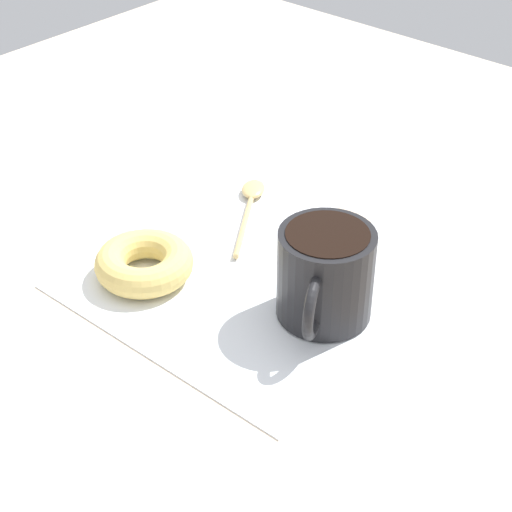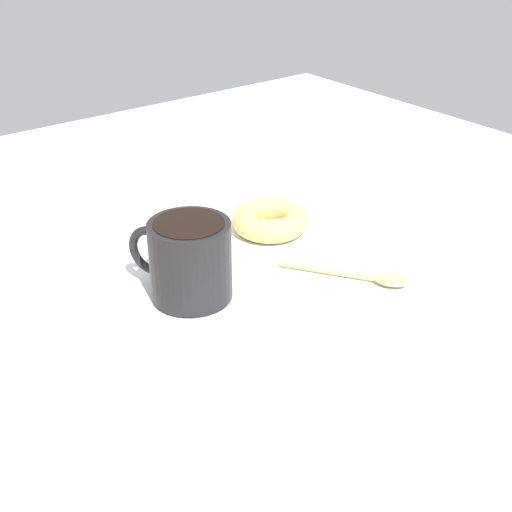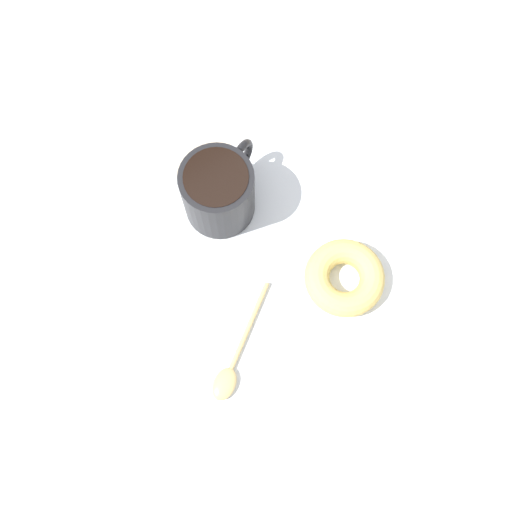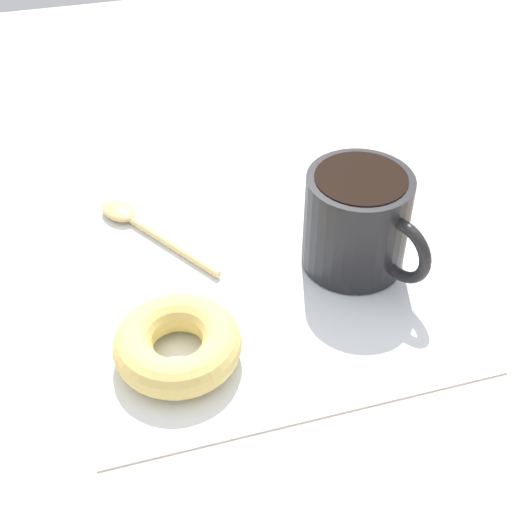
{
  "view_description": "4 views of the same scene",
  "coord_description": "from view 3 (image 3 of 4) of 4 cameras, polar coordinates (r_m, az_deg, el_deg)",
  "views": [
    {
      "loc": [
        42.58,
        -45.95,
        47.12
      ],
      "look_at": [
        1.27,
        1.06,
        2.3
      ],
      "focal_mm": 60.0,
      "sensor_mm": 36.0,
      "label": 1
    },
    {
      "loc": [
        41.81,
        53.08,
        38.17
      ],
      "look_at": [
        1.27,
        1.06,
        2.3
      ],
      "focal_mm": 50.0,
      "sensor_mm": 36.0,
      "label": 2
    },
    {
      "loc": [
        -14.64,
        11.76,
        62.68
      ],
      "look_at": [
        1.27,
        1.06,
        2.3
      ],
      "focal_mm": 40.0,
      "sensor_mm": 36.0,
      "label": 3
    },
    {
      "loc": [
        -9.3,
        -38.88,
        38.93
      ],
      "look_at": [
        1.27,
        1.06,
        2.3
      ],
      "focal_mm": 50.0,
      "sensor_mm": 36.0,
      "label": 4
    }
  ],
  "objects": [
    {
      "name": "ground_plane",
      "position": [
        0.66,
        1.38,
        -1.24
      ],
      "size": [
        120.0,
        120.0,
        2.0
      ],
      "primitive_type": "cube",
      "color": "beige"
    },
    {
      "name": "napkin",
      "position": [
        0.65,
        0.0,
        -0.57
      ],
      "size": [
        28.76,
        28.76,
        0.3
      ],
      "primitive_type": "cube",
      "rotation": [
        0.0,
        0.0,
        0.02
      ],
      "color": "white",
      "rests_on": "ground_plane"
    },
    {
      "name": "coffee_cup",
      "position": [
        0.64,
        -3.72,
        6.54
      ],
      "size": [
        8.16,
        10.8,
        8.17
      ],
      "color": "black",
      "rests_on": "napkin"
    },
    {
      "name": "donut",
      "position": [
        0.64,
        8.84,
        -2.16
      ],
      "size": [
        8.96,
        8.96,
        2.8
      ],
      "primitive_type": "torus",
      "color": "#E5C66B",
      "rests_on": "napkin"
    },
    {
      "name": "spoon",
      "position": [
        0.62,
        -2.42,
        -10.97
      ],
      "size": [
        8.9,
        12.36,
        0.9
      ],
      "color": "#D8B772",
      "rests_on": "napkin"
    }
  ]
}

